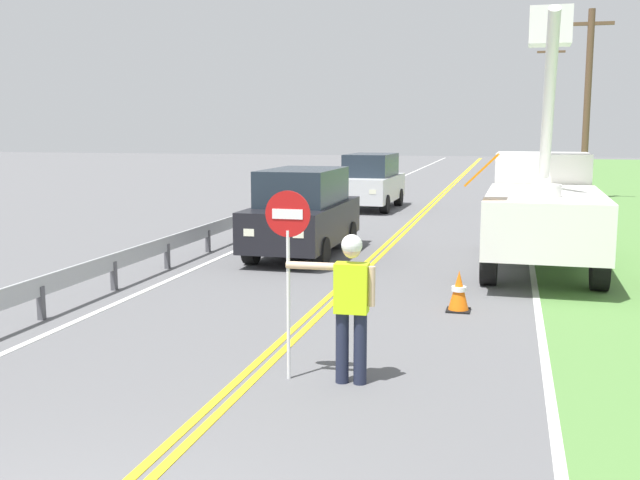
% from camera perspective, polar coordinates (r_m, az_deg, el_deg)
% --- Properties ---
extents(centerline_yellow_left, '(0.11, 110.00, 0.01)m').
position_cam_1_polar(centerline_yellow_left, '(24.13, 6.74, 1.22)').
color(centerline_yellow_left, yellow).
rests_on(centerline_yellow_left, ground).
extents(centerline_yellow_right, '(0.11, 110.00, 0.01)m').
position_cam_1_polar(centerline_yellow_right, '(24.10, 7.17, 1.20)').
color(centerline_yellow_right, yellow).
rests_on(centerline_yellow_right, ground).
extents(edge_line_right, '(0.12, 110.00, 0.01)m').
position_cam_1_polar(edge_line_right, '(23.93, 15.53, 0.90)').
color(edge_line_right, silver).
rests_on(edge_line_right, ground).
extents(edge_line_left, '(0.12, 110.00, 0.01)m').
position_cam_1_polar(edge_line_left, '(24.83, -1.31, 1.48)').
color(edge_line_left, silver).
rests_on(edge_line_left, ground).
extents(flagger_worker, '(1.09, 0.25, 1.83)m').
position_cam_1_polar(flagger_worker, '(8.92, 2.36, -4.53)').
color(flagger_worker, '#1E2338').
rests_on(flagger_worker, ground).
extents(stop_sign_paddle, '(0.56, 0.04, 2.33)m').
position_cam_1_polar(stop_sign_paddle, '(8.96, -2.47, -0.16)').
color(stop_sign_paddle, silver).
rests_on(stop_sign_paddle, ground).
extents(utility_bucket_truck, '(2.77, 6.84, 5.67)m').
position_cam_1_polar(utility_bucket_truck, '(17.43, 16.69, 2.79)').
color(utility_bucket_truck, white).
rests_on(utility_bucket_truck, ground).
extents(oncoming_suv_nearest, '(1.94, 4.62, 2.10)m').
position_cam_1_polar(oncoming_suv_nearest, '(17.99, -1.31, 2.16)').
color(oncoming_suv_nearest, black).
rests_on(oncoming_suv_nearest, ground).
extents(oncoming_suv_second, '(2.02, 4.65, 2.10)m').
position_cam_1_polar(oncoming_suv_second, '(28.56, 3.93, 4.52)').
color(oncoming_suv_second, silver).
rests_on(oncoming_suv_second, ground).
extents(utility_pole_mid, '(1.80, 0.28, 7.93)m').
position_cam_1_polar(utility_pole_mid, '(33.62, 19.79, 9.91)').
color(utility_pole_mid, brown).
rests_on(utility_pole_mid, ground).
extents(utility_pole_far, '(1.80, 0.28, 8.66)m').
position_cam_1_polar(utility_pole_far, '(52.73, 17.12, 9.77)').
color(utility_pole_far, brown).
rests_on(utility_pole_far, ground).
extents(traffic_cone_lead, '(0.40, 0.40, 0.70)m').
position_cam_1_polar(traffic_cone_lead, '(12.79, 10.58, -3.91)').
color(traffic_cone_lead, orange).
rests_on(traffic_cone_lead, ground).
extents(guardrail_left_shoulder, '(0.10, 32.00, 0.71)m').
position_cam_1_polar(guardrail_left_shoulder, '(21.90, -5.11, 1.85)').
color(guardrail_left_shoulder, '#9EA0A3').
rests_on(guardrail_left_shoulder, ground).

